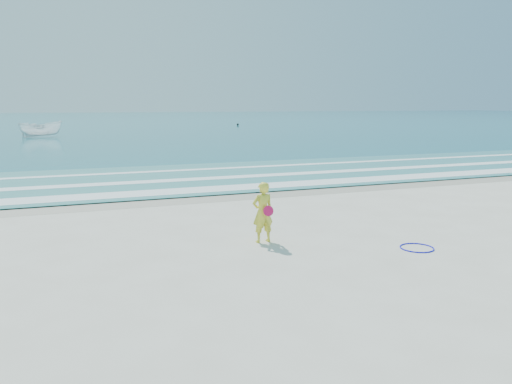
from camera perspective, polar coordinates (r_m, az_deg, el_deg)
name	(u,v)px	position (r m, az deg, el deg)	size (l,w,h in m)	color
ground	(315,269)	(10.90, 6.77, -8.69)	(400.00, 400.00, 0.00)	silver
wet_sand	(205,197)	(19.08, -5.83, -0.53)	(400.00, 2.40, 0.00)	#B2A893
ocean	(88,120)	(114.28, -18.62, 7.80)	(400.00, 190.00, 0.04)	#19727F
shallow	(177,178)	(23.88, -8.96, 1.64)	(400.00, 10.00, 0.01)	#59B7AD
foam_near	(197,190)	(20.31, -6.79, 0.24)	(400.00, 1.40, 0.01)	white
foam_mid	(181,180)	(23.10, -8.55, 1.39)	(400.00, 0.90, 0.01)	white
foam_far	(167,171)	(26.30, -10.10, 2.39)	(400.00, 0.60, 0.01)	white
hoop	(417,248)	(12.90, 17.91, -6.08)	(0.82, 0.82, 0.03)	#0C0CDC
boat	(41,129)	(57.38, -23.38, 6.62)	(1.62, 4.30, 1.66)	white
buoy	(238,124)	(80.96, -2.10, 7.73)	(0.34, 0.34, 0.34)	black
woman	(263,212)	(12.64, 0.77, -2.33)	(0.60, 0.43, 1.56)	yellow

